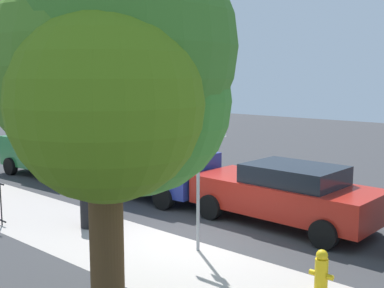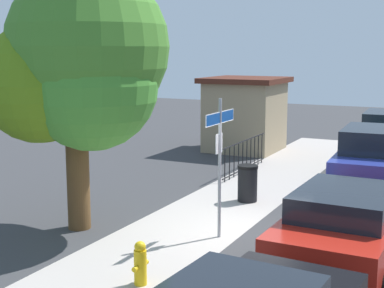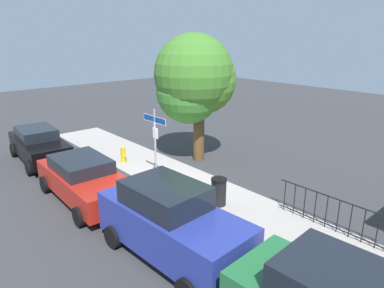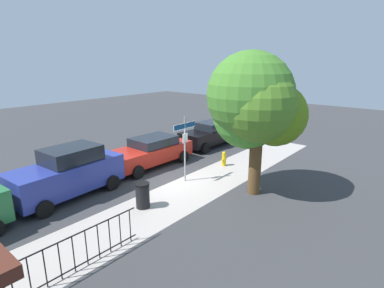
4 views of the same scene
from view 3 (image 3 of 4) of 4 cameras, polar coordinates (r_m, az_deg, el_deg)
name	(u,v)px [view 3 (image 3 of 4)]	position (r m, az deg, el deg)	size (l,w,h in m)	color
ground_plane	(154,188)	(13.58, -6.22, -7.24)	(60.00, 60.00, 0.00)	#38383A
sidewalk_strip	(215,195)	(12.95, 3.75, -8.46)	(24.00, 2.60, 0.00)	#AEA49D
street_sign	(155,133)	(13.41, -6.13, 1.76)	(1.42, 0.07, 3.01)	#9EA0A5
shade_tree	(195,82)	(15.57, 0.53, 10.25)	(3.67, 3.81, 5.81)	brown
car_black	(39,145)	(17.55, -23.94, -0.08)	(4.47, 2.15, 1.57)	black
car_red	(85,179)	(12.91, -17.30, -5.49)	(4.69, 2.16, 1.52)	#B02015
car_blue	(171,222)	(9.23, -3.45, -12.79)	(4.50, 2.18, 2.04)	navy
iron_fence	(332,213)	(11.40, 22.12, -10.50)	(3.72, 0.04, 1.07)	black
fire_hydrant	(123,154)	(16.35, -11.28, -1.68)	(0.42, 0.22, 0.78)	yellow
trash_bin	(219,192)	(12.11, 4.42, -7.82)	(0.55, 0.55, 0.98)	black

